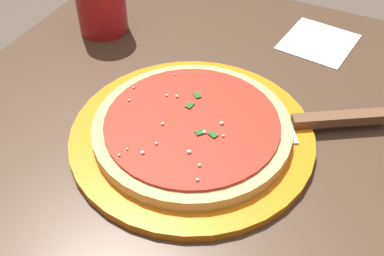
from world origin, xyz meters
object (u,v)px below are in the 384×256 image
object	(u,v)px
pizza	(192,127)
pizza_server	(311,122)
serving_plate	(192,136)
napkin_folded_right	(318,42)

from	to	relation	value
pizza	pizza_server	distance (m)	0.16
pizza	pizza_server	size ratio (longest dim) A/B	1.22
serving_plate	pizza	distance (m)	0.02
napkin_folded_right	pizza	bearing A→B (deg)	-16.75
pizza_server	napkin_folded_right	bearing A→B (deg)	-168.28
serving_plate	pizza_server	xyz separation A→B (m)	(-0.08, 0.13, 0.01)
serving_plate	pizza	xyz separation A→B (m)	(0.00, 0.00, 0.02)
pizza	napkin_folded_right	distance (m)	0.31
pizza	pizza_server	world-z (taller)	pizza
serving_plate	napkin_folded_right	distance (m)	0.31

